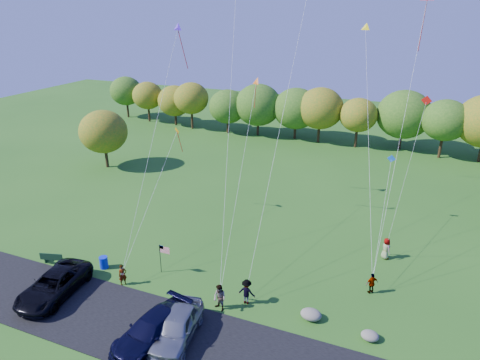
% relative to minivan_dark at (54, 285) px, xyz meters
% --- Properties ---
extents(ground, '(140.00, 140.00, 0.00)m').
position_rel_minivan_dark_xyz_m(ground, '(9.19, 3.58, -0.86)').
color(ground, '#265919').
rests_on(ground, ground).
extents(asphalt_lane, '(44.00, 6.00, 0.06)m').
position_rel_minivan_dark_xyz_m(asphalt_lane, '(9.19, -0.42, -0.83)').
color(asphalt_lane, black).
rests_on(asphalt_lane, ground).
extents(treeline, '(76.72, 27.57, 8.50)m').
position_rel_minivan_dark_xyz_m(treeline, '(9.88, 39.59, 3.77)').
color(treeline, '#3C2716').
rests_on(treeline, ground).
extents(minivan_dark, '(3.29, 6.02, 1.60)m').
position_rel_minivan_dark_xyz_m(minivan_dark, '(0.00, 0.00, 0.00)').
color(minivan_dark, black).
rests_on(minivan_dark, asphalt_lane).
extents(minivan_navy, '(3.19, 5.79, 1.59)m').
position_rel_minivan_dark_xyz_m(minivan_navy, '(8.42, -1.13, -0.00)').
color(minivan_navy, black).
rests_on(minivan_navy, asphalt_lane).
extents(minivan_silver, '(2.75, 5.24, 1.70)m').
position_rel_minivan_dark_xyz_m(minivan_silver, '(9.70, -0.40, 0.05)').
color(minivan_silver, gray).
rests_on(minivan_silver, asphalt_lane).
extents(flyer_a, '(0.64, 0.69, 1.57)m').
position_rel_minivan_dark_xyz_m(flyer_a, '(3.48, 2.78, -0.07)').
color(flyer_a, '#4C4C59').
rests_on(flyer_a, ground).
extents(flyer_b, '(1.10, 1.00, 1.84)m').
position_rel_minivan_dark_xyz_m(flyer_b, '(10.86, 2.92, 0.06)').
color(flyer_b, '#4C4C59').
rests_on(flyer_b, ground).
extents(flyer_c, '(1.15, 0.67, 1.77)m').
position_rel_minivan_dark_xyz_m(flyer_c, '(12.20, 4.20, 0.03)').
color(flyer_c, '#4C4C59').
rests_on(flyer_c, ground).
extents(flyer_d, '(0.93, 0.87, 1.53)m').
position_rel_minivan_dark_xyz_m(flyer_d, '(19.64, 8.43, -0.09)').
color(flyer_d, '#4C4C59').
rests_on(flyer_d, ground).
extents(flyer_e, '(0.96, 1.00, 1.73)m').
position_rel_minivan_dark_xyz_m(flyer_e, '(20.12, 13.29, 0.00)').
color(flyer_e, '#4C4C59').
rests_on(flyer_e, ground).
extents(park_bench, '(1.74, 0.74, 0.98)m').
position_rel_minivan_dark_xyz_m(park_bench, '(-2.99, 2.82, -0.33)').
color(park_bench, '#12321B').
rests_on(park_bench, ground).
extents(trash_barrel, '(0.61, 0.61, 0.92)m').
position_rel_minivan_dark_xyz_m(trash_barrel, '(0.87, 3.94, -0.40)').
color(trash_barrel, '#0E23D3').
rests_on(trash_barrel, ground).
extents(flag_assembly, '(0.85, 0.55, 2.30)m').
position_rel_minivan_dark_xyz_m(flag_assembly, '(5.36, 5.08, 0.85)').
color(flag_assembly, black).
rests_on(flag_assembly, ground).
extents(boulder_near, '(1.32, 1.04, 0.66)m').
position_rel_minivan_dark_xyz_m(boulder_near, '(16.48, 4.30, -0.53)').
color(boulder_near, gray).
rests_on(boulder_near, ground).
extents(boulder_far, '(1.05, 0.87, 0.54)m').
position_rel_minivan_dark_xyz_m(boulder_far, '(20.10, 3.86, -0.59)').
color(boulder_far, gray).
rests_on(boulder_far, ground).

